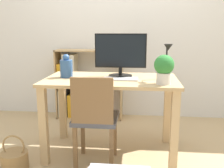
% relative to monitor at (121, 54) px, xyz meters
% --- Properties ---
extents(ground_plane, '(10.00, 10.00, 0.00)m').
position_rel_monitor_xyz_m(ground_plane, '(-0.08, -0.11, -1.01)').
color(ground_plane, tan).
extents(wall_back, '(8.00, 0.05, 2.60)m').
position_rel_monitor_xyz_m(wall_back, '(-0.08, 1.11, 0.29)').
color(wall_back, silver).
rests_on(wall_back, ground_plane).
extents(desk, '(1.29, 0.73, 0.77)m').
position_rel_monitor_xyz_m(desk, '(-0.08, -0.11, -0.38)').
color(desk, tan).
rests_on(desk, ground_plane).
extents(monitor, '(0.51, 0.24, 0.43)m').
position_rel_monitor_xyz_m(monitor, '(0.00, 0.00, 0.00)').
color(monitor, black).
rests_on(monitor, desk).
extents(keyboard, '(0.33, 0.15, 0.02)m').
position_rel_monitor_xyz_m(keyboard, '(0.01, -0.17, -0.22)').
color(keyboard, silver).
rests_on(keyboard, desk).
extents(vase, '(0.12, 0.12, 0.23)m').
position_rel_monitor_xyz_m(vase, '(-0.53, -0.09, -0.13)').
color(vase, '#33598C').
rests_on(vase, desk).
extents(desk_lamp, '(0.10, 0.19, 0.34)m').
position_rel_monitor_xyz_m(desk_lamp, '(0.45, -0.11, -0.03)').
color(desk_lamp, black).
rests_on(desk_lamp, desk).
extents(potted_plant, '(0.17, 0.17, 0.26)m').
position_rel_monitor_xyz_m(potted_plant, '(0.40, -0.33, -0.09)').
color(potted_plant, silver).
rests_on(potted_plant, desk).
extents(chair, '(0.40, 0.40, 0.86)m').
position_rel_monitor_xyz_m(chair, '(-0.20, -0.40, -0.53)').
color(chair, '#4C4C51').
rests_on(chair, ground_plane).
extents(bookshelf, '(0.92, 0.28, 0.97)m').
position_rel_monitor_xyz_m(bookshelf, '(-0.68, 0.94, -0.58)').
color(bookshelf, tan).
rests_on(bookshelf, ground_plane).
extents(basket, '(0.24, 0.24, 0.33)m').
position_rel_monitor_xyz_m(basket, '(-0.91, -0.55, -0.91)').
color(basket, '#997547').
rests_on(basket, ground_plane).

